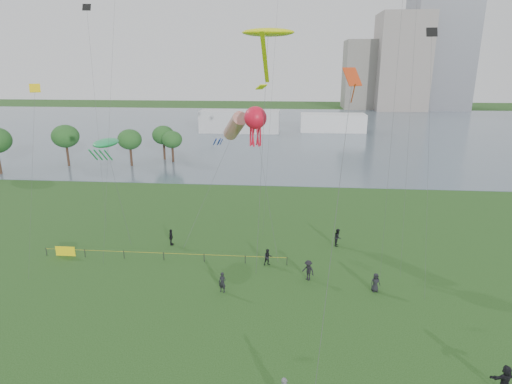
{
  "coord_description": "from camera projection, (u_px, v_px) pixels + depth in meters",
  "views": [
    {
      "loc": [
        3.04,
        -24.49,
        18.38
      ],
      "look_at": [
        0.0,
        10.0,
        8.0
      ],
      "focal_mm": 30.0,
      "sensor_mm": 36.0,
      "label": 1
    }
  ],
  "objects": [
    {
      "name": "kite_octopus",
      "position": [
        255.0,
        118.0,
        43.38
      ],
      "size": [
        3.9,
        7.14,
        14.31
      ],
      "rotation": [
        0.0,
        0.0,
        0.07
      ],
      "color": "#3F3F42"
    },
    {
      "name": "spectator_g",
      "position": [
        338.0,
        237.0,
        44.86
      ],
      "size": [
        0.88,
        1.03,
        1.87
      ],
      "primitive_type": "imported",
      "rotation": [
        0.0,
        0.0,
        1.37
      ],
      "color": "black",
      "rests_on": "ground_plane"
    },
    {
      "name": "fence",
      "position": [
        103.0,
        253.0,
        42.12
      ],
      "size": [
        24.07,
        0.07,
        1.05
      ],
      "color": "black",
      "rests_on": "ground_plane"
    },
    {
      "name": "spectator_e",
      "position": [
        505.0,
        380.0,
        24.66
      ],
      "size": [
        1.76,
        0.82,
        1.82
      ],
      "primitive_type": "imported",
      "rotation": [
        0.0,
        0.0,
        3.31
      ],
      "color": "black",
      "rests_on": "ground_plane"
    },
    {
      "name": "building_low",
      "position": [
        363.0,
        75.0,
        182.48
      ],
      "size": [
        16.0,
        18.0,
        28.0
      ],
      "primitive_type": "cube",
      "color": "slate",
      "rests_on": "ground_plane"
    },
    {
      "name": "spectator_b",
      "position": [
        308.0,
        270.0,
        37.71
      ],
      "size": [
        1.38,
        1.29,
        1.87
      ],
      "primitive_type": "imported",
      "rotation": [
        0.0,
        0.0,
        -0.66
      ],
      "color": "black",
      "rests_on": "ground_plane"
    },
    {
      "name": "pavilion_left",
      "position": [
        240.0,
        121.0,
        119.69
      ],
      "size": [
        22.0,
        8.0,
        6.0
      ],
      "primitive_type": "cube",
      "color": "silver",
      "rests_on": "ground_plane"
    },
    {
      "name": "lake",
      "position": [
        283.0,
        130.0,
        124.31
      ],
      "size": [
        400.0,
        120.0,
        0.08
      ],
      "primitive_type": "cube",
      "color": "slate",
      "rests_on": "ground_plane"
    },
    {
      "name": "spectator_a",
      "position": [
        268.0,
        257.0,
        40.49
      ],
      "size": [
        0.96,
        0.86,
        1.64
      ],
      "primitive_type": "imported",
      "rotation": [
        0.0,
        0.0,
        0.36
      ],
      "color": "black",
      "rests_on": "ground_plane"
    },
    {
      "name": "kite_stingray",
      "position": [
        268.0,
        33.0,
        39.29
      ],
      "size": [
        4.87,
        10.0,
        21.57
      ],
      "rotation": [
        0.0,
        0.0,
        0.28
      ],
      "color": "#3F3F42"
    },
    {
      "name": "spectator_f",
      "position": [
        222.0,
        282.0,
        35.69
      ],
      "size": [
        0.75,
        0.6,
        1.77
      ],
      "primitive_type": "imported",
      "rotation": [
        0.0,
        0.0,
        -0.31
      ],
      "color": "black",
      "rests_on": "ground_plane"
    },
    {
      "name": "trees",
      "position": [
        89.0,
        138.0,
        78.36
      ],
      "size": [
        31.82,
        18.8,
        8.15
      ],
      "color": "#3A251A",
      "rests_on": "ground_plane"
    },
    {
      "name": "ground_plane",
      "position": [
        243.0,
        347.0,
        28.9
      ],
      "size": [
        400.0,
        400.0,
        0.0
      ],
      "primitive_type": "plane",
      "color": "#183C13"
    },
    {
      "name": "building_mid",
      "position": [
        401.0,
        62.0,
        174.14
      ],
      "size": [
        20.0,
        20.0,
        38.0
      ],
      "primitive_type": "cube",
      "color": "gray",
      "rests_on": "ground_plane"
    },
    {
      "name": "kite_windsock",
      "position": [
        235.0,
        126.0,
        47.91
      ],
      "size": [
        6.33,
        10.05,
        13.56
      ],
      "rotation": [
        0.0,
        0.0,
        -0.29
      ],
      "color": "#3F3F42"
    },
    {
      "name": "kite_creature",
      "position": [
        106.0,
        143.0,
        46.01
      ],
      "size": [
        4.45,
        5.67,
        10.65
      ],
      "rotation": [
        0.0,
        0.0,
        0.04
      ],
      "color": "#3F3F42"
    },
    {
      "name": "pavilion_right",
      "position": [
        333.0,
        123.0,
        120.51
      ],
      "size": [
        18.0,
        7.0,
        5.0
      ],
      "primitive_type": "cube",
      "color": "white",
      "rests_on": "ground_plane"
    },
    {
      "name": "kite_delta",
      "position": [
        351.0,
        93.0,
        27.76
      ],
      "size": [
        3.02,
        10.45,
        18.18
      ],
      "rotation": [
        0.0,
        0.0,
        -0.17
      ],
      "color": "#3F3F42"
    },
    {
      "name": "spectator_c",
      "position": [
        171.0,
        237.0,
        45.03
      ],
      "size": [
        0.51,
        1.06,
        1.76
      ],
      "primitive_type": "imported",
      "rotation": [
        0.0,
        0.0,
        1.66
      ],
      "color": "black",
      "rests_on": "ground_plane"
    },
    {
      "name": "spectator_d",
      "position": [
        375.0,
        282.0,
        35.82
      ],
      "size": [
        0.89,
        0.67,
        1.64
      ],
      "primitive_type": "imported",
      "rotation": [
        0.0,
        0.0,
        0.19
      ],
      "color": "black",
      "rests_on": "ground_plane"
    }
  ]
}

